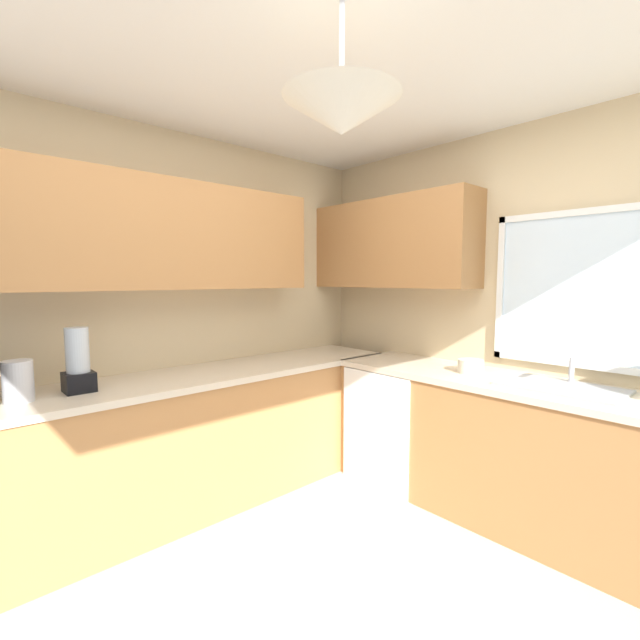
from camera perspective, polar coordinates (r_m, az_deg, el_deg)
name	(u,v)px	position (r m, az deg, el deg)	size (l,w,h in m)	color
room_shell	(308,229)	(2.60, -1.56, 11.86)	(3.70, 3.71, 2.60)	beige
counter_run_left	(180,443)	(3.09, -17.89, -15.15)	(0.65, 3.32, 0.89)	#AD7542
counter_run_back	(541,459)	(3.02, 27.04, -15.94)	(2.79, 0.65, 0.89)	#AD7542
dishwasher	(399,422)	(3.47, 10.34, -13.05)	(0.60, 0.60, 0.85)	white
kettle	(18,381)	(2.70, -34.90, -6.64)	(0.14, 0.14, 0.21)	#B7B7BC
sink_assembly	(561,386)	(2.87, 29.15, -7.64)	(0.63, 0.40, 0.19)	#9EA0A5
bowl	(471,366)	(3.07, 19.19, -5.76)	(0.17, 0.17, 0.09)	beige
blender_appliance	(78,363)	(2.75, -29.21, -4.96)	(0.15, 0.15, 0.36)	black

